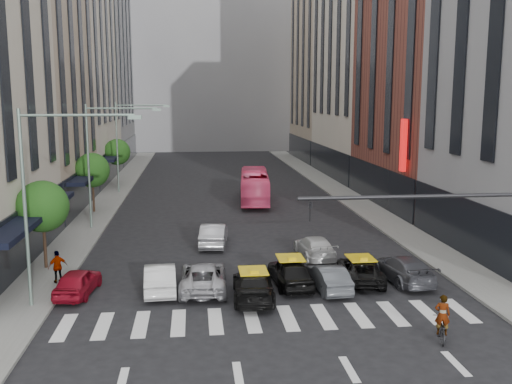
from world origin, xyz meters
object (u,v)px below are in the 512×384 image
object	(u,v)px
streetlamp_mid	(101,149)
streetlamp_far	(126,135)
taxi_left	(253,285)
motorcycle	(442,330)
car_red	(78,282)
taxi_center	(290,272)
streetlamp_near	(45,182)
pedestrian_far	(58,267)
car_white_front	(160,278)
bus	(255,186)

from	to	relation	value
streetlamp_mid	streetlamp_far	xyz separation A→B (m)	(0.00, 16.00, 0.00)
taxi_left	motorcycle	bearing A→B (deg)	145.05
car_red	taxi_center	distance (m)	10.63
streetlamp_far	car_red	size ratio (longest dim) A/B	2.32
streetlamp_near	streetlamp_far	world-z (taller)	same
car_red	pedestrian_far	bearing A→B (deg)	-43.53
streetlamp_far	taxi_center	distance (m)	32.74
streetlamp_near	taxi_left	world-z (taller)	streetlamp_near
car_white_front	pedestrian_far	size ratio (longest dim) A/B	2.56
motorcycle	car_red	bearing A→B (deg)	-7.43
streetlamp_near	car_white_front	bearing A→B (deg)	19.17
bus	pedestrian_far	distance (m)	26.03
motorcycle	pedestrian_far	distance (m)	18.94
streetlamp_mid	streetlamp_far	size ratio (longest dim) A/B	1.00
car_red	car_white_front	world-z (taller)	car_white_front
bus	pedestrian_far	xyz separation A→B (m)	(-12.68, -22.73, -0.48)
bus	motorcycle	size ratio (longest dim) A/B	6.19
streetlamp_mid	motorcycle	world-z (taller)	streetlamp_mid
streetlamp_mid	pedestrian_far	xyz separation A→B (m)	(-0.45, -12.81, -4.91)
taxi_left	taxi_center	world-z (taller)	taxi_center
car_white_front	motorcycle	distance (m)	13.58
car_red	taxi_center	xyz separation A→B (m)	(10.63, 0.16, 0.08)
bus	motorcycle	world-z (taller)	bus
car_red	motorcycle	distance (m)	17.08
streetlamp_near	streetlamp_far	size ratio (longest dim) A/B	1.00
car_red	motorcycle	xyz separation A→B (m)	(15.52, -7.12, -0.21)
streetlamp_mid	streetlamp_far	distance (m)	16.00
streetlamp_far	bus	size ratio (longest dim) A/B	0.85
bus	taxi_left	bearing A→B (deg)	88.96
streetlamp_far	motorcycle	distance (m)	41.28
streetlamp_far	pedestrian_far	size ratio (longest dim) A/B	5.31
streetlamp_mid	streetlamp_far	bearing A→B (deg)	90.00
car_white_front	taxi_left	bearing A→B (deg)	156.83
taxi_left	bus	xyz separation A→B (m)	(2.86, 25.86, 0.77)
car_white_front	taxi_left	world-z (taller)	car_white_front
streetlamp_mid	car_red	size ratio (longest dim) A/B	2.32
motorcycle	bus	bearing A→B (deg)	-65.29
taxi_left	streetlamp_near	bearing A→B (deg)	3.90
streetlamp_near	bus	world-z (taller)	streetlamp_near
streetlamp_near	taxi_left	bearing A→B (deg)	0.37
streetlamp_far	motorcycle	size ratio (longest dim) A/B	5.27
taxi_center	bus	distance (m)	24.17
streetlamp_mid	streetlamp_near	bearing A→B (deg)	-90.00
car_red	pedestrian_far	world-z (taller)	pedestrian_far
taxi_left	taxi_center	size ratio (longest dim) A/B	1.11
streetlamp_near	pedestrian_far	bearing A→B (deg)	98.01
streetlamp_near	streetlamp_mid	bearing A→B (deg)	90.00
streetlamp_far	car_red	bearing A→B (deg)	-88.41
streetlamp_near	car_red	distance (m)	5.55
streetlamp_mid	car_red	distance (m)	15.33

